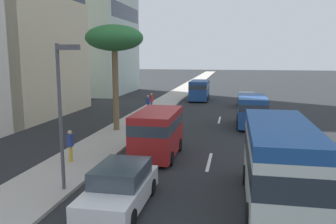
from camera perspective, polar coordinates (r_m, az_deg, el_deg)
ground_plane at (r=36.56m, az=8.87°, el=0.54°), size 198.00×198.00×0.00m
sidewalk_right at (r=37.37m, az=-1.43°, el=0.95°), size 162.00×3.19×0.15m
lane_stripe_mid at (r=18.43m, az=6.77°, el=-8.09°), size 3.20×0.16×0.01m
lane_stripe_far at (r=30.15m, az=8.42°, el=-1.29°), size 3.20×0.16×0.01m
minibus_lead at (r=13.35m, az=17.77°, el=-7.73°), size 6.78×2.40×3.07m
car_second at (r=13.05m, az=-7.87°, el=-12.16°), size 4.49×1.94×1.55m
van_third at (r=18.89m, az=-1.74°, el=-3.10°), size 4.64×2.22×2.53m
van_fourth at (r=27.52m, az=13.58°, el=0.41°), size 4.76×2.22×2.39m
van_fifth at (r=42.46m, az=5.17°, el=3.73°), size 4.72×2.22×2.45m
car_sixth at (r=38.66m, az=12.73°, el=1.98°), size 4.03×1.84×1.53m
pedestrian_near_lamp at (r=32.46m, az=-3.30°, el=1.47°), size 0.34×0.39×1.69m
pedestrian_mid_block at (r=34.24m, az=-2.73°, el=1.86°), size 0.38×0.39×1.67m
pedestrian_by_tree at (r=18.27m, az=-15.72°, el=-5.15°), size 0.34×0.24×1.63m
palm_tree at (r=25.04m, az=-8.78°, el=11.64°), size 4.03×4.03×7.45m
street_lamp at (r=14.08m, az=-16.91°, el=1.99°), size 0.24×0.97×5.79m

